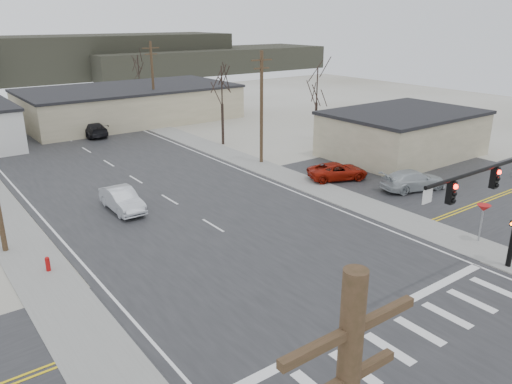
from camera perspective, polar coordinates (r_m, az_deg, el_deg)
ground at (r=26.45m, az=4.41°, el=-9.39°), size 140.00×140.00×0.00m
main_road at (r=38.01m, az=-10.53°, el=-0.46°), size 18.00×110.00×0.05m
cross_road at (r=26.44m, az=4.41°, el=-9.36°), size 90.00×10.00×0.04m
parking_lot at (r=44.27m, az=19.09°, el=1.62°), size 18.00×20.00×0.03m
sidewalk_right at (r=47.25m, az=-1.73°, el=3.80°), size 3.00×90.00×0.06m
traffic_signal_mast at (r=27.05m, az=26.43°, el=0.01°), size 8.95×0.43×7.20m
fire_hydrant at (r=28.63m, az=-22.70°, el=-7.59°), size 0.24×0.24×0.87m
yield_sign at (r=32.08m, az=24.55°, el=-1.83°), size 0.80×0.80×2.35m
building_right_far at (r=67.24m, az=-14.18°, el=9.76°), size 26.30×14.30×4.30m
building_lot at (r=50.26m, az=16.40°, el=6.46°), size 14.30×10.30×4.30m
upole_right_a at (r=45.05m, az=0.63°, el=9.81°), size 2.20×0.30×10.00m
upole_right_b at (r=63.79m, az=-11.70°, el=12.24°), size 2.20×0.30×10.00m
tree_right_mid at (r=52.00m, az=-3.92°, el=11.84°), size 3.74×3.74×8.33m
tree_right_far at (r=76.06m, az=-13.28°, el=13.49°), size 3.52×3.52×7.84m
tree_lot at (r=54.76m, az=6.99°, el=11.75°), size 3.52×3.52×7.84m
hill_center at (r=117.65m, az=-22.27°, el=13.98°), size 80.00×18.00×9.00m
hill_right at (r=126.10m, az=-5.45°, el=14.75°), size 60.00×18.00×5.50m
sedan_crossing at (r=35.55m, az=-15.06°, el=-0.84°), size 1.68×4.76×1.57m
car_far_a at (r=59.35m, az=-18.32°, el=6.87°), size 2.48×5.63×1.61m
car_far_b at (r=77.63m, az=-25.93°, el=8.55°), size 2.62×4.13×1.31m
car_parked_red at (r=41.59m, az=9.33°, el=2.35°), size 5.43×3.96×1.37m
car_parked_dark_a at (r=44.66m, az=15.94°, el=2.95°), size 3.72×1.72×1.23m
car_parked_dark_b at (r=49.18m, az=14.23°, el=4.80°), size 5.06×2.42×1.60m
car_parked_silver at (r=40.41m, az=17.53°, el=1.31°), size 5.65×3.46×1.53m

